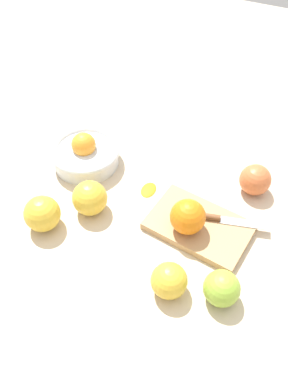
{
  "coord_description": "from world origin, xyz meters",
  "views": [
    {
      "loc": [
        0.25,
        -0.54,
        0.75
      ],
      "look_at": [
        -0.0,
        0.03,
        0.04
      ],
      "focal_mm": 38.04,
      "sensor_mm": 36.0,
      "label": 1
    }
  ],
  "objects_px": {
    "cutting_board": "(199,226)",
    "apple_front_left": "(90,198)",
    "apple_front_right_2": "(169,281)",
    "apple_front_left_2": "(42,214)",
    "bowl": "(85,153)",
    "orange_on_board": "(188,217)",
    "knife": "(225,220)",
    "apple_back_right": "(255,180)",
    "apple_front_right": "(222,288)"
  },
  "relations": [
    {
      "from": "knife",
      "to": "apple_front_left_2",
      "type": "bearing_deg",
      "value": -156.54
    },
    {
      "from": "apple_front_right",
      "to": "apple_front_left_2",
      "type": "distance_m",
      "value": 0.42
    },
    {
      "from": "orange_on_board",
      "to": "apple_front_right",
      "type": "bearing_deg",
      "value": -46.52
    },
    {
      "from": "bowl",
      "to": "apple_back_right",
      "type": "bearing_deg",
      "value": 10.74
    },
    {
      "from": "bowl",
      "to": "apple_front_right_2",
      "type": "xyz_separation_m",
      "value": [
        0.33,
        -0.25,
        0.0
      ]
    },
    {
      "from": "cutting_board",
      "to": "knife",
      "type": "height_order",
      "value": "knife"
    },
    {
      "from": "apple_front_left",
      "to": "apple_back_right",
      "type": "bearing_deg",
      "value": 32.64
    },
    {
      "from": "bowl",
      "to": "apple_front_left_2",
      "type": "relative_size",
      "value": 2.18
    },
    {
      "from": "bowl",
      "to": "orange_on_board",
      "type": "distance_m",
      "value": 0.33
    },
    {
      "from": "bowl",
      "to": "apple_front_right_2",
      "type": "bearing_deg",
      "value": -37.53
    },
    {
      "from": "bowl",
      "to": "apple_back_right",
      "type": "xyz_separation_m",
      "value": [
        0.42,
        0.08,
        0.0
      ]
    },
    {
      "from": "apple_front_right_2",
      "to": "apple_front_left_2",
      "type": "relative_size",
      "value": 0.9
    },
    {
      "from": "orange_on_board",
      "to": "apple_front_left_2",
      "type": "xyz_separation_m",
      "value": [
        -0.3,
        -0.11,
        -0.02
      ]
    },
    {
      "from": "apple_front_right_2",
      "to": "apple_front_left",
      "type": "bearing_deg",
      "value": 153.65
    },
    {
      "from": "knife",
      "to": "apple_front_left_2",
      "type": "height_order",
      "value": "apple_front_left_2"
    },
    {
      "from": "cutting_board",
      "to": "knife",
      "type": "xyz_separation_m",
      "value": [
        0.05,
        0.03,
        0.01
      ]
    },
    {
      "from": "apple_front_right",
      "to": "bowl",
      "type": "bearing_deg",
      "value": 152.06
    },
    {
      "from": "knife",
      "to": "apple_back_right",
      "type": "bearing_deg",
      "value": 75.94
    },
    {
      "from": "orange_on_board",
      "to": "apple_front_right_2",
      "type": "bearing_deg",
      "value": -83.74
    },
    {
      "from": "cutting_board",
      "to": "apple_back_right",
      "type": "distance_m",
      "value": 0.19
    },
    {
      "from": "cutting_board",
      "to": "apple_front_right_2",
      "type": "xyz_separation_m",
      "value": [
        -0.01,
        -0.17,
        0.03
      ]
    },
    {
      "from": "apple_front_right_2",
      "to": "apple_front_left",
      "type": "height_order",
      "value": "apple_front_left"
    },
    {
      "from": "knife",
      "to": "apple_front_left_2",
      "type": "distance_m",
      "value": 0.41
    },
    {
      "from": "bowl",
      "to": "apple_front_left_2",
      "type": "distance_m",
      "value": 0.22
    },
    {
      "from": "bowl",
      "to": "orange_on_board",
      "type": "bearing_deg",
      "value": -18.67
    },
    {
      "from": "cutting_board",
      "to": "apple_front_left",
      "type": "bearing_deg",
      "value": -169.04
    },
    {
      "from": "apple_front_left_2",
      "to": "orange_on_board",
      "type": "bearing_deg",
      "value": 20.03
    },
    {
      "from": "knife",
      "to": "apple_front_right_2",
      "type": "xyz_separation_m",
      "value": [
        -0.06,
        -0.2,
        0.01
      ]
    },
    {
      "from": "bowl",
      "to": "apple_front_right",
      "type": "relative_size",
      "value": 2.45
    },
    {
      "from": "bowl",
      "to": "apple_front_left_2",
      "type": "xyz_separation_m",
      "value": [
        0.01,
        -0.22,
        0.01
      ]
    },
    {
      "from": "bowl",
      "to": "cutting_board",
      "type": "xyz_separation_m",
      "value": [
        0.34,
        -0.09,
        -0.02
      ]
    },
    {
      "from": "orange_on_board",
      "to": "apple_front_left",
      "type": "bearing_deg",
      "value": -173.15
    },
    {
      "from": "apple_front_right",
      "to": "apple_front_right_2",
      "type": "height_order",
      "value": "same"
    },
    {
      "from": "apple_front_right",
      "to": "cutting_board",
      "type": "bearing_deg",
      "value": 122.75
    },
    {
      "from": "orange_on_board",
      "to": "apple_front_right",
      "type": "height_order",
      "value": "orange_on_board"
    },
    {
      "from": "apple_back_right",
      "to": "apple_front_left",
      "type": "relative_size",
      "value": 0.93
    },
    {
      "from": "bowl",
      "to": "apple_front_left",
      "type": "relative_size",
      "value": 2.19
    },
    {
      "from": "apple_back_right",
      "to": "apple_front_left",
      "type": "bearing_deg",
      "value": -147.36
    },
    {
      "from": "cutting_board",
      "to": "apple_back_right",
      "type": "bearing_deg",
      "value": 63.41
    },
    {
      "from": "apple_front_left",
      "to": "apple_front_left_2",
      "type": "height_order",
      "value": "same"
    },
    {
      "from": "apple_back_right",
      "to": "apple_front_left",
      "type": "distance_m",
      "value": 0.4
    },
    {
      "from": "cutting_board",
      "to": "apple_front_left_2",
      "type": "xyz_separation_m",
      "value": [
        -0.33,
        -0.13,
        0.03
      ]
    },
    {
      "from": "cutting_board",
      "to": "apple_front_left",
      "type": "relative_size",
      "value": 2.75
    },
    {
      "from": "bowl",
      "to": "apple_back_right",
      "type": "distance_m",
      "value": 0.43
    },
    {
      "from": "cutting_board",
      "to": "apple_front_right",
      "type": "relative_size",
      "value": 3.07
    },
    {
      "from": "bowl",
      "to": "orange_on_board",
      "type": "height_order",
      "value": "orange_on_board"
    },
    {
      "from": "apple_front_left",
      "to": "apple_front_left_2",
      "type": "xyz_separation_m",
      "value": [
        -0.07,
        -0.08,
        0.0
      ]
    },
    {
      "from": "apple_front_right",
      "to": "apple_front_left_2",
      "type": "bearing_deg",
      "value": 178.38
    },
    {
      "from": "apple_back_right",
      "to": "apple_front_left_2",
      "type": "distance_m",
      "value": 0.51
    },
    {
      "from": "bowl",
      "to": "apple_front_left",
      "type": "height_order",
      "value": "bowl"
    }
  ]
}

